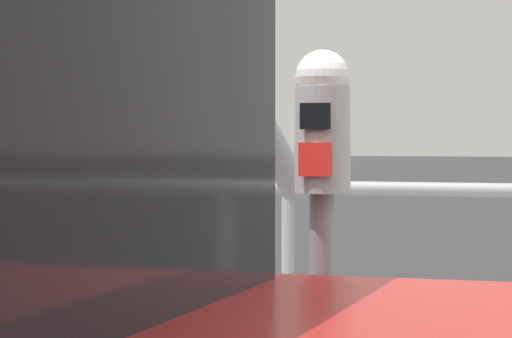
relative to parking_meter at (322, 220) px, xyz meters
The scene contains 3 objects.
parking_meter is the anchor object (origin of this frame).
pedestrian_at_meter 0.52m from the parking_meter, behind, with size 0.67×0.58×1.70m.
background_railing 1.85m from the parking_meter, 81.83° to the left, with size 24.06×0.06×1.10m.
Camera 1 is at (0.62, -2.66, 1.42)m, focal length 84.02 mm.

